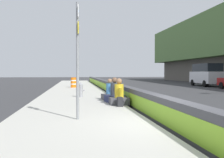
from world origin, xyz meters
TOP-DOWN VIEW (x-y plane):
  - ground_plane at (0.00, 0.00)m, footprint 160.00×160.00m
  - sidewalk_strip at (0.00, 2.65)m, footprint 80.00×4.40m
  - jersey_barrier at (0.00, 0.00)m, footprint 76.00×0.45m
  - route_sign_post at (0.95, 2.62)m, footprint 0.44×0.09m
  - fire_hydrant at (8.51, 2.36)m, footprint 0.26×0.46m
  - seated_person_foreground at (4.54, 0.74)m, footprint 0.76×0.85m
  - seated_person_middle at (5.61, 0.78)m, footprint 0.89×0.99m
  - seated_person_rear at (6.76, 0.87)m, footprint 0.79×0.89m
  - backpack at (3.87, 0.80)m, footprint 0.32×0.28m
  - construction_barrel at (18.59, 2.81)m, footprint 0.54×0.54m
  - parked_car_midline at (21.56, -12.16)m, footprint 5.16×2.24m

SIDE VIEW (x-z plane):
  - ground_plane at x=0.00m, z-range 0.00..0.00m
  - sidewalk_strip at x=0.00m, z-range 0.00..0.14m
  - backpack at x=3.87m, z-range 0.13..0.53m
  - jersey_barrier at x=0.00m, z-range 0.00..0.85m
  - seated_person_rear at x=6.76m, z-range -0.07..1.04m
  - seated_person_foreground at x=4.54m, z-range -0.08..1.10m
  - seated_person_middle at x=5.61m, z-range -0.09..1.12m
  - fire_hydrant at x=8.51m, z-range 0.15..1.03m
  - construction_barrel at x=18.59m, z-range 0.14..1.09m
  - parked_car_midline at x=21.56m, z-range 0.07..2.63m
  - route_sign_post at x=0.95m, z-range 0.41..4.01m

